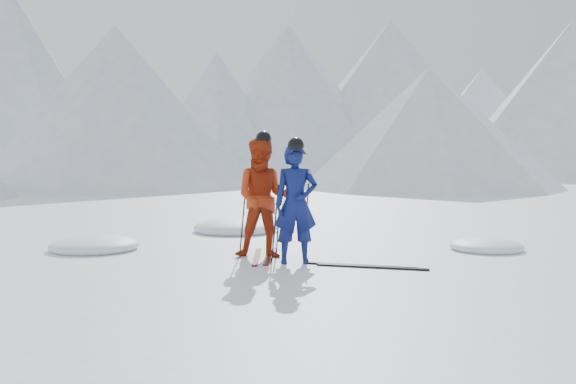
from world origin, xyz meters
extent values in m
plane|color=white|center=(0.00, 0.00, 0.00)|extent=(160.00, 160.00, 0.00)
cone|color=#B2BCD1|center=(-11.51, 40.48, 7.17)|extent=(23.96, 23.96, 14.35)
cone|color=#B2BCD1|center=(-5.08, 51.27, 5.96)|extent=(17.69, 17.69, 11.93)
cone|color=#B2BCD1|center=(4.51, 43.52, 5.42)|extent=(19.63, 19.63, 10.85)
cone|color=#B2BCD1|center=(11.74, 46.25, 7.07)|extent=(23.31, 23.31, 14.15)
cone|color=#B2BCD1|center=(21.49, 44.84, 7.44)|extent=(28.94, 28.94, 14.88)
cone|color=silver|center=(31.93, 45.34, 5.38)|extent=(24.45, 24.45, 10.76)
cone|color=#B2BCD1|center=(31.85, 32.40, 6.51)|extent=(28.50, 28.50, 13.01)
cone|color=#B2BCD1|center=(12.00, 20.00, 3.25)|extent=(14.00, 14.00, 6.50)
cone|color=#B2BCD1|center=(-4.00, 26.00, 4.50)|extent=(16.00, 16.00, 9.00)
imported|color=#0D164F|center=(-1.38, -0.11, 0.94)|extent=(0.75, 0.55, 1.89)
imported|color=#AB2C0D|center=(-1.74, 0.56, 1.00)|extent=(1.16, 1.02, 2.01)
cylinder|color=black|center=(-1.68, 0.04, 0.63)|extent=(0.12, 0.09, 1.26)
cylinder|color=black|center=(-1.13, 0.14, 0.63)|extent=(0.12, 0.07, 1.26)
cylinder|color=black|center=(-2.04, 0.81, 0.67)|extent=(0.13, 0.10, 1.34)
cylinder|color=black|center=(-1.44, 0.71, 0.67)|extent=(0.13, 0.09, 1.34)
cube|color=black|center=(-1.86, 0.56, 0.01)|extent=(0.54, 1.66, 0.03)
cube|color=black|center=(-1.62, 0.56, 0.01)|extent=(0.65, 1.63, 0.03)
cube|color=black|center=(-0.48, -0.69, 0.01)|extent=(1.47, 1.01, 0.03)
cube|color=black|center=(-0.38, -0.84, 0.01)|extent=(1.50, 0.96, 0.03)
ellipsoid|color=white|center=(-4.51, 2.23, 0.00)|extent=(1.60, 1.60, 0.35)
ellipsoid|color=white|center=(2.35, 0.27, 0.00)|extent=(1.31, 1.31, 0.29)
ellipsoid|color=white|center=(-1.51, 4.22, 0.00)|extent=(1.91, 1.91, 0.42)
camera|label=1|loc=(-4.12, -9.31, 1.67)|focal=38.00mm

